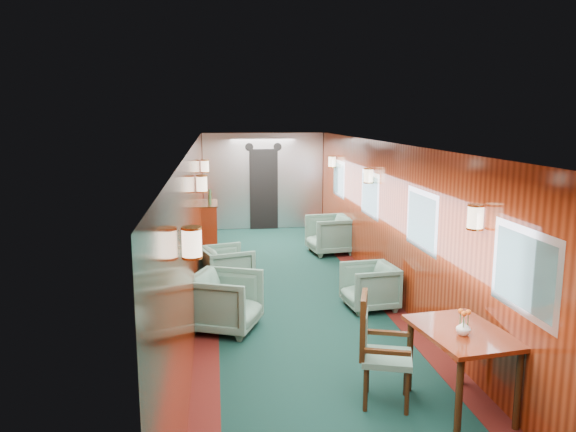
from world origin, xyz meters
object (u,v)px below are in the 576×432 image
Objects in this scene: side_chair at (376,345)px; armchair_right_far at (330,235)px; dining_table at (462,343)px; armchair_left_near at (225,302)px; armchair_left_far at (227,268)px; armchair_right_near at (369,286)px; credenza at (210,225)px.

armchair_right_far is (0.79, 6.08, -0.21)m from side_chair.
armchair_left_near is (-2.20, 2.35, -0.29)m from dining_table.
side_chair reaches higher than armchair_left_near.
armchair_left_near is 1.09× the size of armchair_left_far.
armchair_left_near is at bearing -36.84° from armchair_right_far.
side_chair is 1.29× the size of armchair_right_far.
armchair_left_far is 1.06× the size of armchair_right_near.
dining_table reaches higher than armchair_right_near.
armchair_right_near is at bearing -137.70° from armchair_left_far.
armchair_right_far is at bearing -62.00° from armchair_left_far.
side_chair is 7.15m from credenza.
armchair_right_far is (0.10, 3.39, 0.06)m from armchair_right_near.
side_chair reaches higher than armchair_right_near.
dining_table is at bearing 0.96° from side_chair.
credenza reaches higher than armchair_right_near.
side_chair is 6.13m from armchair_right_far.
armchair_left_far is (0.06, 1.80, -0.03)m from armchair_left_near.
armchair_right_far is at bearing -7.40° from armchair_left_near.
armchair_right_near is at bearing -61.06° from credenza.
dining_table is 0.81m from side_chair.
armchair_left_near is at bearing 161.37° from armchair_left_far.
armchair_left_near is at bearing 125.60° from dining_table.
dining_table is at bearing -4.48° from armchair_right_near.
armchair_left_far is 3.06m from armchair_right_far.
side_chair is 1.52× the size of armchair_right_near.
armchair_right_near is (0.69, 2.69, -0.27)m from side_chair.
dining_table is 4.69m from armchair_left_far.
credenza is (-1.67, 6.95, -0.11)m from side_chair.
armchair_left_near is 0.99× the size of armchair_right_far.
credenza is at bearing 101.23° from dining_table.
armchair_right_far is at bearing 100.22° from side_chair.
credenza is 3.05m from armchair_left_far.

